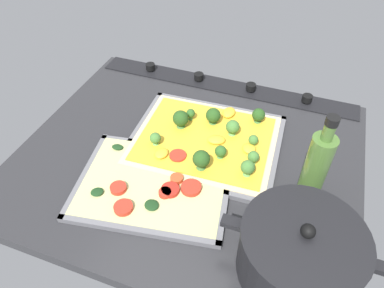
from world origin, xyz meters
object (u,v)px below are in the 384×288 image
(baking_tray_front, at_px, (205,142))
(veggie_pizza_back, at_px, (154,183))
(oil_bottle, at_px, (316,167))
(broccoli_pizza, at_px, (208,138))
(baking_tray_back, at_px, (154,185))
(cooking_pot, at_px, (299,253))

(baking_tray_front, distance_m, veggie_pizza_back, 0.18)
(veggie_pizza_back, relative_size, oil_bottle, 1.55)
(broccoli_pizza, xyz_separation_m, baking_tray_back, (0.07, 0.17, -0.02))
(veggie_pizza_back, distance_m, cooking_pot, 0.33)
(broccoli_pizza, distance_m, cooking_pot, 0.35)
(baking_tray_front, relative_size, veggie_pizza_back, 1.10)
(broccoli_pizza, distance_m, veggie_pizza_back, 0.18)
(baking_tray_back, bearing_deg, broccoli_pizza, -112.33)
(broccoli_pizza, bearing_deg, cooking_pot, 134.16)
(baking_tray_back, height_order, cooking_pot, cooking_pot)
(baking_tray_front, distance_m, oil_bottle, 0.28)
(broccoli_pizza, bearing_deg, baking_tray_back, 67.67)
(oil_bottle, bearing_deg, baking_tray_front, -17.36)
(broccoli_pizza, relative_size, baking_tray_back, 0.95)
(baking_tray_back, height_order, veggie_pizza_back, veggie_pizza_back)
(broccoli_pizza, relative_size, cooking_pot, 1.25)
(baking_tray_front, relative_size, cooking_pot, 1.34)
(baking_tray_front, bearing_deg, baking_tray_back, 69.71)
(baking_tray_front, xyz_separation_m, oil_bottle, (-0.25, 0.08, 0.09))
(oil_bottle, bearing_deg, baking_tray_back, 15.34)
(veggie_pizza_back, bearing_deg, cooking_pot, 164.49)
(cooking_pot, xyz_separation_m, oil_bottle, (-0.00, -0.17, 0.03))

